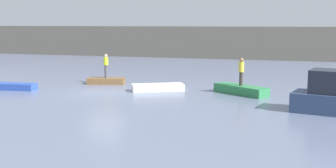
{
  "coord_description": "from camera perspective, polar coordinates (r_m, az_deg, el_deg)",
  "views": [
    {
      "loc": [
        11.58,
        -23.92,
        4.36
      ],
      "look_at": [
        3.71,
        1.62,
        0.47
      ],
      "focal_mm": 45.41,
      "sensor_mm": 36.0,
      "label": 1
    }
  ],
  "objects": [
    {
      "name": "person_hiviz_shirt",
      "position": [
        30.54,
        -8.33,
        2.57
      ],
      "size": [
        0.32,
        0.32,
        1.7
      ],
      "color": "#4C4C56",
      "rests_on": "rowboat_brown"
    },
    {
      "name": "rowboat_green",
      "position": [
        26.32,
        9.74,
        -0.78
      ],
      "size": [
        3.58,
        2.85,
        0.53
      ],
      "primitive_type": "cube",
      "rotation": [
        0.0,
        0.0,
        -0.58
      ],
      "color": "#2D7F47",
      "rests_on": "ground_plane"
    },
    {
      "name": "rowboat_white",
      "position": [
        27.25,
        -1.36,
        -0.46
      ],
      "size": [
        3.45,
        2.58,
        0.43
      ],
      "primitive_type": "cube",
      "rotation": [
        0.0,
        0.0,
        0.49
      ],
      "color": "white",
      "rests_on": "ground_plane"
    },
    {
      "name": "embankment_wall",
      "position": [
        52.13,
        4.29,
        5.59
      ],
      "size": [
        80.0,
        1.2,
        3.87
      ],
      "primitive_type": "cube",
      "color": "#666056",
      "rests_on": "ground_plane"
    },
    {
      "name": "rowboat_blue",
      "position": [
        29.7,
        -20.78,
        -0.29
      ],
      "size": [
        3.96,
        1.37,
        0.42
      ],
      "primitive_type": "cube",
      "rotation": [
        0.0,
        0.0,
        0.11
      ],
      "color": "#2B4CAD",
      "rests_on": "ground_plane"
    },
    {
      "name": "rowboat_brown",
      "position": [
        30.67,
        -8.29,
        0.42
      ],
      "size": [
        2.81,
        1.73,
        0.42
      ],
      "primitive_type": "cube",
      "rotation": [
        0.0,
        0.0,
        0.23
      ],
      "color": "brown",
      "rests_on": "ground_plane"
    },
    {
      "name": "ground_plane",
      "position": [
        26.93,
        -8.59,
        -1.12
      ],
      "size": [
        120.0,
        120.0,
        0.0
      ],
      "primitive_type": "plane",
      "color": "slate"
    },
    {
      "name": "person_yellow_shirt",
      "position": [
        26.16,
        9.81,
        1.85
      ],
      "size": [
        0.32,
        0.32,
        1.69
      ],
      "color": "#38332D",
      "rests_on": "rowboat_green"
    }
  ]
}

